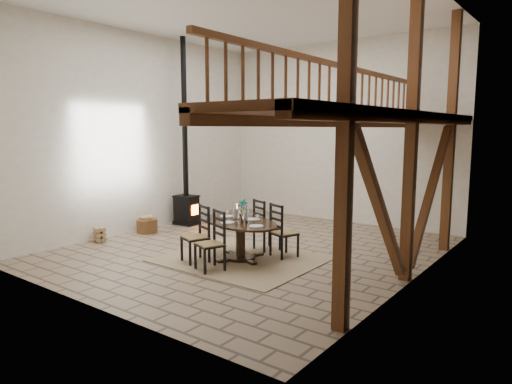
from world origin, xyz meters
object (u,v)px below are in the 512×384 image
Objects in this scene: wood_stove at (186,183)px; log_basket at (147,225)px; log_stack at (100,234)px; dining_table at (241,238)px.

log_basket is (-0.08, -1.32, -0.95)m from wood_stove.
log_basket is at bearing 83.33° from log_stack.
wood_stove is at bearing 84.87° from log_stack.
dining_table is at bearing -33.83° from wood_stove.
dining_table is 4.56× the size of log_basket.
dining_table is 6.14× the size of log_stack.
wood_stove reaches higher than dining_table.
log_basket is 1.35× the size of log_stack.
log_stack is at bearing -146.56° from dining_table.
dining_table is at bearing -7.81° from log_basket.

